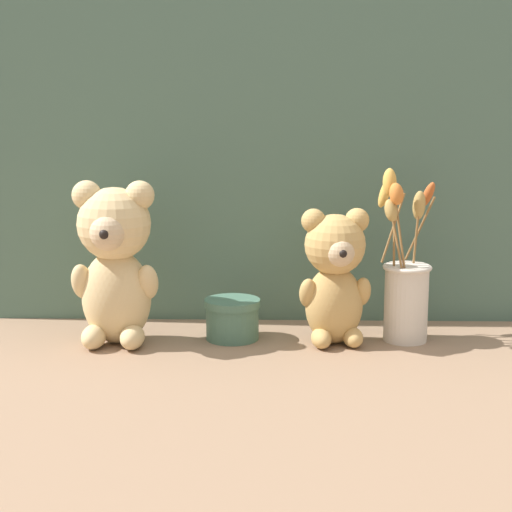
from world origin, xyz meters
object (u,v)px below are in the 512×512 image
object	(u,v)px
teddy_bear_large	(115,260)
teddy_bear_medium	(335,274)
flower_vase	(405,287)
decorative_tin_tall	(232,319)

from	to	relation	value
teddy_bear_large	teddy_bear_medium	xyz separation A→B (m)	(0.40, 0.01, -0.03)
flower_vase	decorative_tin_tall	bearing A→B (deg)	179.90
decorative_tin_tall	teddy_bear_large	bearing A→B (deg)	-171.09
teddy_bear_large	teddy_bear_medium	size ratio (longest dim) A/B	1.20
teddy_bear_medium	decorative_tin_tall	distance (m)	0.21
teddy_bear_large	flower_vase	bearing A→B (deg)	3.50
teddy_bear_large	decorative_tin_tall	size ratio (longest dim) A/B	2.87
teddy_bear_medium	decorative_tin_tall	bearing A→B (deg)	173.32
teddy_bear_medium	flower_vase	size ratio (longest dim) A/B	0.77
flower_vase	teddy_bear_large	bearing A→B (deg)	-176.50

